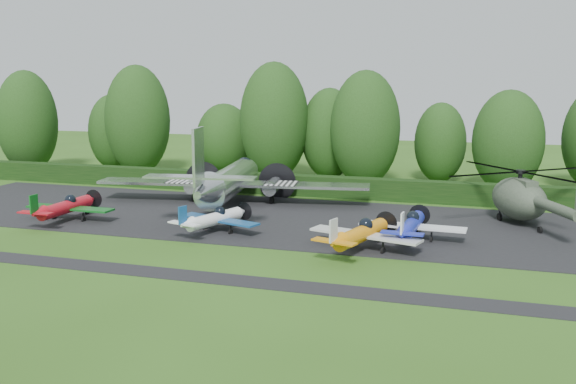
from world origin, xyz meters
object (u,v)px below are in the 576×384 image
(transport_plane, at_px, (227,182))
(light_plane_blue, at_px, (411,225))
(light_plane_red, at_px, (66,207))
(helicopter, at_px, (519,195))
(light_plane_orange, at_px, (361,234))
(light_plane_white, at_px, (215,219))

(transport_plane, relative_size, light_plane_blue, 3.18)
(light_plane_red, distance_m, helicopter, 36.12)
(light_plane_orange, bearing_deg, light_plane_red, 159.55)
(light_plane_red, relative_size, light_plane_blue, 1.00)
(helicopter, bearing_deg, light_plane_red, -139.57)
(transport_plane, bearing_deg, light_plane_blue, -15.96)
(helicopter, bearing_deg, light_plane_orange, -106.41)
(light_plane_red, xyz_separation_m, light_plane_white, (12.96, 0.05, -0.11))
(transport_plane, height_order, light_plane_orange, transport_plane)
(light_plane_red, bearing_deg, helicopter, 15.65)
(transport_plane, distance_m, helicopter, 24.66)
(light_plane_red, height_order, light_plane_orange, light_plane_orange)
(transport_plane, distance_m, light_plane_blue, 18.98)
(light_plane_white, distance_m, light_plane_orange, 11.57)
(light_plane_orange, height_order, light_plane_blue, light_plane_orange)
(light_plane_red, relative_size, light_plane_orange, 0.97)
(light_plane_white, distance_m, light_plane_blue, 14.36)
(light_plane_red, distance_m, light_plane_orange, 24.44)
(transport_plane, height_order, light_plane_white, transport_plane)
(light_plane_orange, distance_m, helicopter, 15.87)
(transport_plane, relative_size, light_plane_white, 3.49)
(light_plane_white, relative_size, light_plane_orange, 0.88)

